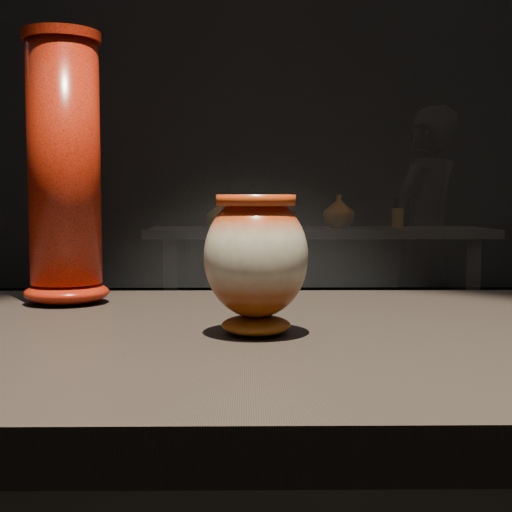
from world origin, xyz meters
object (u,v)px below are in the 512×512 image
Objects in this scene: tall_vase at (64,174)px; visitor at (425,236)px; back_shelf at (318,272)px; main_vase at (256,259)px.

visitor reaches higher than tall_vase.
back_shelf is at bearing 76.71° from tall_vase.
main_vase is at bearing 28.03° from visitor.
main_vase is 0.09× the size of back_shelf.
visitor is (1.45, 3.44, -0.28)m from tall_vase.
tall_vase reaches higher than back_shelf.
tall_vase is 3.16m from back_shelf.
back_shelf is (0.72, 3.04, -0.48)m from tall_vase.
main_vase is 0.43m from tall_vase.
tall_vase is at bearing -103.29° from back_shelf.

